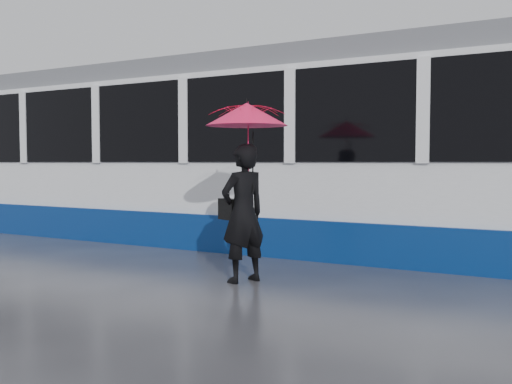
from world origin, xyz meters
The scene contains 6 objects.
ground centered at (0.00, 0.00, 0.00)m, with size 90.00×90.00×0.00m, color #2C2B31.
rails centered at (0.00, 2.50, 0.01)m, with size 34.00×1.51×0.02m.
tram centered at (-1.10, 2.50, 1.64)m, with size 26.00×2.56×3.35m.
woman centered at (0.61, -0.53, 0.86)m, with size 0.63×0.41×1.72m, color black.
umbrella centered at (0.66, -0.53, 1.89)m, with size 1.33×1.33×1.16m.
handbag centered at (0.39, -0.51, 0.90)m, with size 0.34×0.25×0.45m.
Camera 1 is at (4.16, -6.63, 1.50)m, focal length 40.00 mm.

